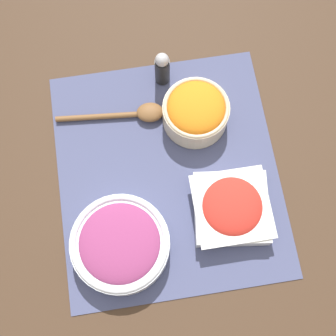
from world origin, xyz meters
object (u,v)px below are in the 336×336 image
object	(u,v)px
tomato_bowl	(231,208)
wooden_spoon	(135,114)
pepper_shaker	(162,68)
onion_bowl	(120,244)
carrot_bowl	(196,111)

from	to	relation	value
tomato_bowl	wooden_spoon	size ratio (longest dim) A/B	0.70
tomato_bowl	wooden_spoon	world-z (taller)	tomato_bowl
wooden_spoon	pepper_shaker	bearing A→B (deg)	-42.63
onion_bowl	pepper_shaker	bearing A→B (deg)	-21.01
carrot_bowl	onion_bowl	bearing A→B (deg)	142.48
tomato_bowl	pepper_shaker	xyz separation A→B (m)	(0.31, 0.09, 0.02)
onion_bowl	carrot_bowl	bearing A→B (deg)	-37.52
tomato_bowl	wooden_spoon	distance (m)	0.29
pepper_shaker	tomato_bowl	bearing A→B (deg)	-164.12
carrot_bowl	wooden_spoon	world-z (taller)	carrot_bowl
wooden_spoon	pepper_shaker	distance (m)	0.11
tomato_bowl	onion_bowl	xyz separation A→B (m)	(-0.04, 0.22, 0.01)
tomato_bowl	carrot_bowl	world-z (taller)	carrot_bowl
carrot_bowl	pepper_shaker	distance (m)	0.12
tomato_bowl	pepper_shaker	distance (m)	0.33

